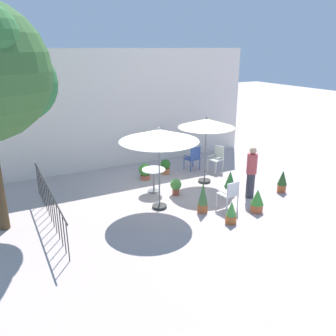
% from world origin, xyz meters
% --- Properties ---
extents(ground_plane, '(60.00, 60.00, 0.00)m').
position_xyz_m(ground_plane, '(0.00, 0.00, 0.00)').
color(ground_plane, '#B9A7A5').
extents(villa_facade, '(11.04, 0.30, 4.54)m').
position_xyz_m(villa_facade, '(0.00, 3.80, 2.27)').
color(villa_facade, silver).
rests_on(villa_facade, ground).
extents(terrace_railing, '(0.03, 4.70, 1.01)m').
position_xyz_m(terrace_railing, '(-3.65, 0.00, 0.68)').
color(terrace_railing, black).
rests_on(terrace_railing, ground).
extents(patio_umbrella_0, '(1.94, 1.94, 2.35)m').
position_xyz_m(patio_umbrella_0, '(1.76, 0.55, 2.11)').
color(patio_umbrella_0, '#2D2D2D').
rests_on(patio_umbrella_0, ground).
extents(patio_umbrella_1, '(2.28, 2.28, 2.46)m').
position_xyz_m(patio_umbrella_1, '(-0.61, -0.62, 2.22)').
color(patio_umbrella_1, '#2D2D2D').
rests_on(patio_umbrella_1, ground).
extents(cafe_table_0, '(0.77, 0.77, 0.78)m').
position_xyz_m(cafe_table_0, '(-0.22, 0.61, 0.55)').
color(cafe_table_0, white).
rests_on(cafe_table_0, ground).
extents(patio_chair_0, '(0.60, 0.56, 0.97)m').
position_xyz_m(patio_chair_0, '(2.85, 1.35, 0.55)').
color(patio_chair_0, silver).
rests_on(patio_chair_0, ground).
extents(patio_chair_1, '(0.53, 0.52, 0.90)m').
position_xyz_m(patio_chair_1, '(1.16, -1.67, 0.53)').
color(patio_chair_1, white).
rests_on(patio_chair_1, ground).
extents(patio_chair_2, '(0.56, 0.52, 0.95)m').
position_xyz_m(patio_chair_2, '(2.08, 1.83, 0.54)').
color(patio_chair_2, '#304E9A').
rests_on(patio_chair_2, ground).
extents(potted_plant_0, '(0.32, 0.32, 0.75)m').
position_xyz_m(potted_plant_0, '(3.53, -1.41, 0.39)').
color(potted_plant_0, '#AD542F').
rests_on(potted_plant_0, ground).
extents(potted_plant_1, '(0.31, 0.31, 0.65)m').
position_xyz_m(potted_plant_1, '(0.68, -2.39, 0.31)').
color(potted_plant_1, '#AA5B2A').
rests_on(potted_plant_1, ground).
extents(potted_plant_2, '(0.37, 0.37, 0.53)m').
position_xyz_m(potted_plant_2, '(0.30, 0.03, 0.30)').
color(potted_plant_2, '#A94A35').
rests_on(potted_plant_2, ground).
extents(potted_plant_3, '(0.37, 0.37, 0.57)m').
position_xyz_m(potted_plant_3, '(0.91, 1.94, 0.30)').
color(potted_plant_3, '#C17049').
rests_on(potted_plant_3, ground).
extents(potted_plant_4, '(0.29, 0.29, 0.94)m').
position_xyz_m(potted_plant_4, '(0.37, -1.46, 0.46)').
color(potted_plant_4, '#A9582E').
rests_on(potted_plant_4, ground).
extents(potted_plant_5, '(0.46, 0.46, 0.60)m').
position_xyz_m(potted_plant_5, '(-0.01, 1.77, 0.32)').
color(potted_plant_5, '#C7654B').
rests_on(potted_plant_5, ground).
extents(potted_plant_6, '(0.38, 0.38, 0.70)m').
position_xyz_m(potted_plant_6, '(1.79, -2.18, 0.36)').
color(potted_plant_6, '#B95933').
rests_on(potted_plant_6, ground).
extents(potted_plant_7, '(0.36, 0.36, 0.82)m').
position_xyz_m(potted_plant_7, '(1.85, -0.80, 0.45)').
color(potted_plant_7, '#BE6E3C').
rests_on(potted_plant_7, ground).
extents(standing_person, '(0.45, 0.45, 1.67)m').
position_xyz_m(standing_person, '(2.31, -1.25, 0.86)').
color(standing_person, '#33333D').
rests_on(standing_person, ground).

